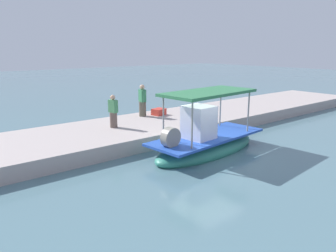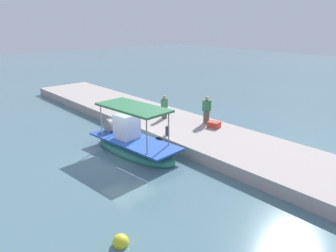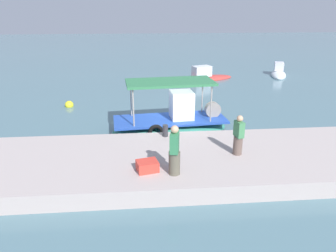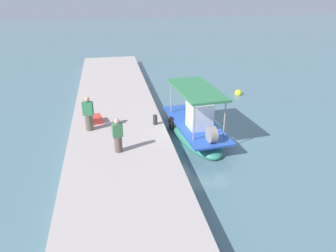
% 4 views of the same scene
% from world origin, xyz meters
% --- Properties ---
extents(ground_plane, '(120.00, 120.00, 0.00)m').
position_xyz_m(ground_plane, '(0.00, 0.00, 0.00)').
color(ground_plane, slate).
extents(dock_quay, '(36.00, 4.93, 0.65)m').
position_xyz_m(dock_quay, '(0.00, -4.38, 0.33)').
color(dock_quay, '#AEA09C').
rests_on(dock_quay, ground_plane).
extents(main_fishing_boat, '(6.08, 2.59, 3.03)m').
position_xyz_m(main_fishing_boat, '(-0.18, -0.28, 0.49)').
color(main_fishing_boat, '#30846F').
rests_on(main_fishing_boat, ground_plane).
extents(fisherman_near_bollard, '(0.42, 0.50, 1.61)m').
position_xyz_m(fisherman_near_bollard, '(2.00, -4.47, 1.38)').
color(fisherman_near_bollard, brown).
rests_on(fisherman_near_bollard, dock_quay).
extents(fisherman_by_crate, '(0.48, 0.56, 1.80)m').
position_xyz_m(fisherman_by_crate, '(-0.64, -5.82, 1.47)').
color(fisherman_by_crate, '#585344').
rests_on(fisherman_by_crate, dock_quay).
extents(mooring_bollard, '(0.24, 0.24, 0.53)m').
position_xyz_m(mooring_bollard, '(-0.68, -2.39, 0.92)').
color(mooring_bollard, '#2D2D33').
rests_on(mooring_bollard, dock_quay).
extents(cargo_crate, '(0.84, 0.74, 0.37)m').
position_xyz_m(cargo_crate, '(-1.57, -5.52, 0.84)').
color(cargo_crate, red).
rests_on(cargo_crate, dock_quay).
extents(marker_buoy, '(0.55, 0.55, 0.55)m').
position_xyz_m(marker_buoy, '(-6.33, 4.67, 0.11)').
color(marker_buoy, yellow).
rests_on(marker_buoy, ground_plane).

